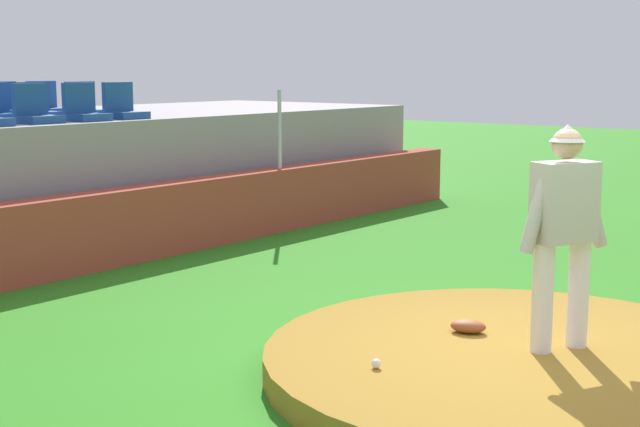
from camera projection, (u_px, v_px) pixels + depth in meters
name	position (u px, v px, depth m)	size (l,w,h in m)	color
ground_plane	(522.00, 376.00, 7.19)	(60.00, 60.00, 0.00)	#2B7D1B
pitchers_mound	(522.00, 364.00, 7.17)	(4.13, 4.13, 0.21)	olive
pitcher	(564.00, 221.00, 7.05)	(0.79, 0.49, 1.79)	white
baseball	(376.00, 364.00, 6.73)	(0.07, 0.07, 0.07)	white
fielding_glove	(468.00, 326.00, 7.65)	(0.30, 0.20, 0.11)	brown
brick_barrier	(68.00, 235.00, 10.70)	(16.41, 0.40, 0.94)	#A33E2E
fence_post_right	(280.00, 129.00, 13.51)	(0.06, 0.06, 1.18)	silver
stadium_chair_3	(35.00, 111.00, 11.41)	(0.48, 0.44, 0.50)	navy
stadium_chair_4	(84.00, 109.00, 11.94)	(0.48, 0.44, 0.50)	navy
stadium_chair_5	(123.00, 107.00, 12.44)	(0.48, 0.44, 0.50)	navy
stadium_chair_10	(38.00, 107.00, 12.48)	(0.48, 0.44, 0.50)	navy
stadium_chair_11	(85.00, 106.00, 13.03)	(0.48, 0.44, 0.50)	navy
stadium_chair_16	(6.00, 106.00, 13.03)	(0.48, 0.44, 0.50)	navy
stadium_chair_17	(46.00, 104.00, 13.56)	(0.48, 0.44, 0.50)	navy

